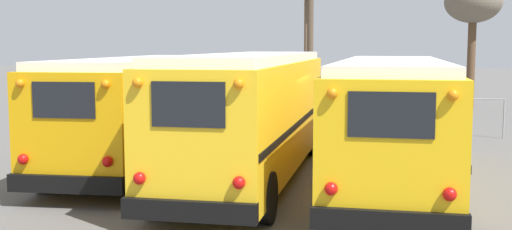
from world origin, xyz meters
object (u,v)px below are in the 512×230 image
school_bus_0 (144,107)px  school_bus_1 (252,111)px  school_bus_2 (391,117)px  utility_pole (310,12)px  bare_tree_0 (473,4)px

school_bus_0 → school_bus_1: 3.63m
school_bus_2 → utility_pole: (-3.48, 13.17, 3.14)m
school_bus_0 → utility_pole: 12.72m
school_bus_0 → school_bus_2: 6.83m
school_bus_0 → bare_tree_0: size_ratio=1.53×
school_bus_0 → utility_pole: size_ratio=1.11×
school_bus_1 → bare_tree_0: (7.58, 19.96, 3.73)m
school_bus_0 → school_bus_2: bearing=-10.7°
school_bus_0 → school_bus_1: (3.36, -1.37, 0.07)m
school_bus_2 → bare_tree_0: bare_tree_0 is taller
school_bus_2 → utility_pole: utility_pole is taller
school_bus_1 → school_bus_0: bearing=157.7°
school_bus_1 → bare_tree_0: 21.67m
utility_pole → school_bus_2: bearing=-75.2°
school_bus_1 → bare_tree_0: bare_tree_0 is taller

